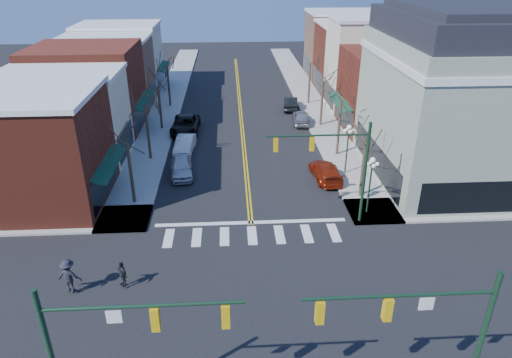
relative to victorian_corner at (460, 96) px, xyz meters
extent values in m
plane|color=black|center=(-16.50, -14.50, -6.66)|extent=(160.00, 160.00, 0.00)
cube|color=#9E9B93|center=(-25.25, 5.50, -6.58)|extent=(3.50, 70.00, 0.15)
cube|color=#9E9B93|center=(-7.75, 5.50, -6.58)|extent=(3.50, 70.00, 0.15)
cube|color=maroon|center=(-32.00, -2.75, -2.66)|extent=(10.00, 8.50, 8.00)
cube|color=beige|center=(-32.00, 5.00, -2.91)|extent=(10.00, 7.00, 7.50)
cube|color=maroon|center=(-32.00, 13.00, -2.41)|extent=(10.00, 9.00, 8.50)
cube|color=#90694F|center=(-32.00, 21.25, -2.76)|extent=(10.00, 7.50, 7.80)
cube|color=beige|center=(-32.00, 29.00, -2.56)|extent=(10.00, 8.00, 8.20)
cube|color=maroon|center=(-1.00, 11.25, -2.66)|extent=(10.00, 8.50, 8.00)
cube|color=beige|center=(-1.00, 19.00, -1.66)|extent=(10.00, 7.00, 10.00)
cube|color=maroon|center=(-1.00, 26.50, -2.41)|extent=(10.00, 8.00, 8.50)
cube|color=#90694F|center=(-1.00, 34.50, -2.16)|extent=(10.00, 8.00, 9.00)
cube|color=#949D88|center=(0.00, 0.00, -1.16)|extent=(12.00, 14.00, 11.00)
cube|color=white|center=(0.00, 0.00, 2.94)|extent=(12.25, 14.25, 0.50)
cube|color=black|center=(0.00, 0.00, 5.24)|extent=(11.40, 13.40, 1.80)
cube|color=black|center=(0.00, 0.00, 6.34)|extent=(9.80, 11.80, 0.60)
cylinder|color=#14331E|center=(-20.65, -21.90, -0.26)|extent=(6.50, 0.12, 0.12)
cube|color=gold|center=(-20.33, -21.90, -0.81)|extent=(0.28, 0.28, 0.90)
cube|color=gold|center=(-18.05, -21.90, -0.81)|extent=(0.28, 0.28, 0.90)
cylinder|color=#14331E|center=(-9.10, -21.90, -3.06)|extent=(0.20, 0.20, 7.20)
cylinder|color=#14331E|center=(-12.35, -21.90, -0.26)|extent=(6.50, 0.12, 0.12)
cube|color=gold|center=(-12.68, -21.90, -0.81)|extent=(0.28, 0.28, 0.90)
cube|color=gold|center=(-14.95, -21.90, -0.81)|extent=(0.28, 0.28, 0.90)
cylinder|color=#14331E|center=(-9.10, -7.10, -3.06)|extent=(0.20, 0.20, 7.20)
cylinder|color=#14331E|center=(-12.35, -7.10, -0.26)|extent=(6.50, 0.12, 0.12)
cube|color=gold|center=(-12.68, -7.10, -0.81)|extent=(0.28, 0.28, 0.90)
cube|color=gold|center=(-14.95, -7.10, -0.81)|extent=(0.28, 0.28, 0.90)
cylinder|color=#14331E|center=(-8.30, -6.00, -4.66)|extent=(0.12, 0.12, 4.00)
sphere|color=white|center=(-8.30, -6.00, -2.51)|extent=(0.36, 0.36, 0.36)
cylinder|color=#14331E|center=(-8.30, 0.50, -4.66)|extent=(0.12, 0.12, 4.00)
sphere|color=white|center=(-8.30, 0.50, -2.51)|extent=(0.36, 0.36, 0.36)
cylinder|color=#382B21|center=(-24.90, -3.50, -4.28)|extent=(0.24, 0.24, 4.76)
cylinder|color=#382B21|center=(-24.90, 4.50, -4.14)|extent=(0.24, 0.24, 5.04)
cylinder|color=#382B21|center=(-24.90, 12.50, -4.38)|extent=(0.24, 0.24, 4.55)
cylinder|color=#382B21|center=(-24.90, 20.50, -4.21)|extent=(0.24, 0.24, 4.90)
cylinder|color=#382B21|center=(-8.10, -3.50, -4.35)|extent=(0.24, 0.24, 4.62)
cylinder|color=#382B21|center=(-8.10, 4.50, -4.07)|extent=(0.24, 0.24, 5.18)
cylinder|color=#382B21|center=(-8.10, 12.50, -4.24)|extent=(0.24, 0.24, 4.83)
cylinder|color=#382B21|center=(-8.10, 20.50, -4.17)|extent=(0.24, 0.24, 4.97)
imported|color=#B9B9BE|center=(-21.85, 1.15, -5.90)|extent=(2.25, 4.59, 1.51)
imported|color=silver|center=(-21.97, 6.09, -5.94)|extent=(1.90, 4.48, 1.44)
imported|color=black|center=(-22.33, 11.36, -5.85)|extent=(2.86, 5.87, 1.61)
imported|color=maroon|center=(-10.10, -0.31, -5.96)|extent=(2.30, 4.92, 1.39)
imported|color=#A4A4A9|center=(-10.10, 13.30, -5.92)|extent=(2.00, 4.41, 1.47)
imported|color=black|center=(-10.55, 18.55, -5.92)|extent=(2.10, 4.62, 1.47)
imported|color=black|center=(-23.80, -13.01, -5.74)|extent=(0.86, 0.93, 1.54)
imported|color=black|center=(-26.50, -13.32, -5.52)|extent=(1.38, 0.92, 1.98)
camera|label=1|loc=(-17.74, -33.30, 9.76)|focal=32.00mm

